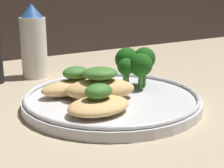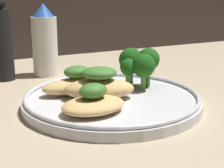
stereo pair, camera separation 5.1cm
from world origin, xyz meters
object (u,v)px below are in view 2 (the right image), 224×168
at_px(plate, 112,99).
at_px(sauce_bottle, 45,42).
at_px(pepper_grinder, 2,42).
at_px(broccoli_bunch, 139,63).

relative_size(plate, sauce_bottle, 1.86).
bearing_deg(pepper_grinder, broccoli_bunch, -49.32).
relative_size(sauce_bottle, pepper_grinder, 0.90).
bearing_deg(pepper_grinder, sauce_bottle, 0.00).
bearing_deg(pepper_grinder, plate, -63.31).
height_order(sauce_bottle, pepper_grinder, pepper_grinder).
bearing_deg(broccoli_bunch, pepper_grinder, 130.68).
distance_m(broccoli_bunch, sauce_bottle, 0.23).
relative_size(broccoli_bunch, pepper_grinder, 0.44).
distance_m(plate, sauce_bottle, 0.24).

